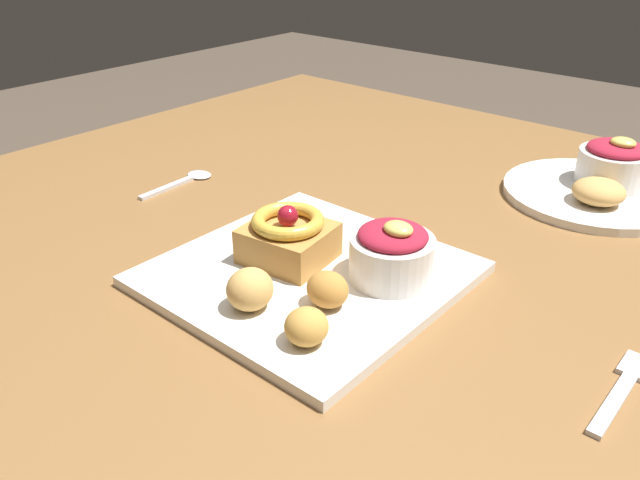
{
  "coord_description": "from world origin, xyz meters",
  "views": [
    {
      "loc": [
        0.32,
        -0.61,
        1.09
      ],
      "look_at": [
        -0.08,
        -0.15,
        0.77
      ],
      "focal_mm": 35.56,
      "sensor_mm": 36.0,
      "label": 1
    }
  ],
  "objects_px": {
    "front_plate": "(308,274)",
    "back_pastry": "(599,192)",
    "cake_slice": "(288,237)",
    "fritter_middle": "(250,289)",
    "fritter_back": "(327,289)",
    "fork": "(624,387)",
    "spoon": "(186,180)",
    "berry_ramekin": "(394,253)",
    "back_ramekin": "(614,163)",
    "back_plate": "(593,193)",
    "fritter_front": "(306,327)"
  },
  "relations": [
    {
      "from": "fritter_middle",
      "to": "back_pastry",
      "type": "bearing_deg",
      "value": 70.23
    },
    {
      "from": "front_plate",
      "to": "fritter_middle",
      "type": "bearing_deg",
      "value": -86.04
    },
    {
      "from": "back_plate",
      "to": "spoon",
      "type": "relative_size",
      "value": 1.93
    },
    {
      "from": "front_plate",
      "to": "fritter_front",
      "type": "xyz_separation_m",
      "value": [
        0.09,
        -0.1,
        0.02
      ]
    },
    {
      "from": "back_ramekin",
      "to": "fork",
      "type": "distance_m",
      "value": 0.45
    },
    {
      "from": "front_plate",
      "to": "back_pastry",
      "type": "relative_size",
      "value": 4.36
    },
    {
      "from": "cake_slice",
      "to": "back_ramekin",
      "type": "relative_size",
      "value": 1.04
    },
    {
      "from": "front_plate",
      "to": "berry_ramekin",
      "type": "xyz_separation_m",
      "value": [
        0.08,
        0.04,
        0.04
      ]
    },
    {
      "from": "fritter_back",
      "to": "spoon",
      "type": "height_order",
      "value": "fritter_back"
    },
    {
      "from": "berry_ramekin",
      "to": "front_plate",
      "type": "bearing_deg",
      "value": -151.1
    },
    {
      "from": "front_plate",
      "to": "fritter_back",
      "type": "bearing_deg",
      "value": -32.96
    },
    {
      "from": "front_plate",
      "to": "spoon",
      "type": "bearing_deg",
      "value": 164.8
    },
    {
      "from": "front_plate",
      "to": "fritter_middle",
      "type": "xyz_separation_m",
      "value": [
        0.01,
        -0.09,
        0.03
      ]
    },
    {
      "from": "berry_ramekin",
      "to": "fork",
      "type": "distance_m",
      "value": 0.24
    },
    {
      "from": "fritter_back",
      "to": "back_ramekin",
      "type": "relative_size",
      "value": 0.45
    },
    {
      "from": "front_plate",
      "to": "back_plate",
      "type": "bearing_deg",
      "value": 69.53
    },
    {
      "from": "cake_slice",
      "to": "fork",
      "type": "bearing_deg",
      "value": 5.99
    },
    {
      "from": "spoon",
      "to": "cake_slice",
      "type": "bearing_deg",
      "value": -109.32
    },
    {
      "from": "cake_slice",
      "to": "spoon",
      "type": "height_order",
      "value": "cake_slice"
    },
    {
      "from": "back_plate",
      "to": "berry_ramekin",
      "type": "bearing_deg",
      "value": -101.58
    },
    {
      "from": "back_plate",
      "to": "spoon",
      "type": "xyz_separation_m",
      "value": [
        -0.48,
        -0.34,
        -0.0
      ]
    },
    {
      "from": "fritter_middle",
      "to": "fork",
      "type": "height_order",
      "value": "fritter_middle"
    },
    {
      "from": "cake_slice",
      "to": "fork",
      "type": "height_order",
      "value": "cake_slice"
    },
    {
      "from": "cake_slice",
      "to": "back_pastry",
      "type": "relative_size",
      "value": 1.48
    },
    {
      "from": "fork",
      "to": "spoon",
      "type": "relative_size",
      "value": 0.98
    },
    {
      "from": "fritter_middle",
      "to": "back_ramekin",
      "type": "xyz_separation_m",
      "value": [
        0.16,
        0.55,
        0.01
      ]
    },
    {
      "from": "fork",
      "to": "spoon",
      "type": "bearing_deg",
      "value": 85.59
    },
    {
      "from": "back_plate",
      "to": "fritter_front",
      "type": "bearing_deg",
      "value": -97.92
    },
    {
      "from": "back_plate",
      "to": "back_pastry",
      "type": "xyz_separation_m",
      "value": [
        0.02,
        -0.04,
        0.02
      ]
    },
    {
      "from": "fritter_middle",
      "to": "back_plate",
      "type": "distance_m",
      "value": 0.54
    },
    {
      "from": "fritter_front",
      "to": "back_plate",
      "type": "bearing_deg",
      "value": 82.08
    },
    {
      "from": "berry_ramekin",
      "to": "fritter_front",
      "type": "height_order",
      "value": "berry_ramekin"
    },
    {
      "from": "berry_ramekin",
      "to": "fritter_front",
      "type": "xyz_separation_m",
      "value": [
        0.01,
        -0.14,
        -0.01
      ]
    },
    {
      "from": "berry_ramekin",
      "to": "fork",
      "type": "xyz_separation_m",
      "value": [
        0.24,
        -0.0,
        -0.04
      ]
    },
    {
      "from": "back_pastry",
      "to": "fork",
      "type": "bearing_deg",
      "value": -66.7
    },
    {
      "from": "back_pastry",
      "to": "fritter_middle",
      "type": "bearing_deg",
      "value": -109.77
    },
    {
      "from": "berry_ramekin",
      "to": "fritter_middle",
      "type": "height_order",
      "value": "berry_ramekin"
    },
    {
      "from": "cake_slice",
      "to": "fritter_middle",
      "type": "bearing_deg",
      "value": -68.08
    },
    {
      "from": "fritter_front",
      "to": "back_ramekin",
      "type": "relative_size",
      "value": 0.42
    },
    {
      "from": "berry_ramekin",
      "to": "fritter_middle",
      "type": "bearing_deg",
      "value": -118.49
    },
    {
      "from": "back_ramekin",
      "to": "fritter_front",
      "type": "bearing_deg",
      "value": -98.31
    },
    {
      "from": "cake_slice",
      "to": "fritter_middle",
      "type": "distance_m",
      "value": 0.1
    },
    {
      "from": "fritter_middle",
      "to": "fork",
      "type": "relative_size",
      "value": 0.38
    },
    {
      "from": "back_ramekin",
      "to": "fritter_back",
      "type": "bearing_deg",
      "value": -102.03
    },
    {
      "from": "front_plate",
      "to": "spoon",
      "type": "xyz_separation_m",
      "value": [
        -0.32,
        0.09,
        -0.0
      ]
    },
    {
      "from": "fritter_middle",
      "to": "fritter_back",
      "type": "xyz_separation_m",
      "value": [
        0.05,
        0.05,
        -0.0
      ]
    },
    {
      "from": "berry_ramekin",
      "to": "back_ramekin",
      "type": "xyz_separation_m",
      "value": [
        0.09,
        0.41,
        0.0
      ]
    },
    {
      "from": "fritter_back",
      "to": "fork",
      "type": "bearing_deg",
      "value": 17.06
    },
    {
      "from": "fritter_back",
      "to": "back_pastry",
      "type": "bearing_deg",
      "value": 74.65
    },
    {
      "from": "fritter_middle",
      "to": "fork",
      "type": "distance_m",
      "value": 0.34
    }
  ]
}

